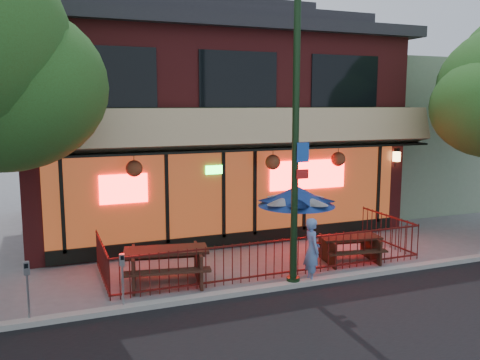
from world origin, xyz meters
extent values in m
plane|color=gray|center=(0.00, 0.00, 0.00)|extent=(80.00, 80.00, 0.00)
cube|color=#999993|center=(0.00, -0.50, 0.06)|extent=(80.00, 0.25, 0.12)
cube|color=maroon|center=(0.00, 7.20, 3.25)|extent=(12.00, 8.00, 6.50)
cube|color=#59230F|center=(0.00, 3.18, 1.65)|extent=(11.00, 0.06, 2.60)
cube|color=#FF0C0C|center=(2.30, 3.10, 2.10)|extent=(2.60, 0.04, 0.90)
cube|color=#FF0C0C|center=(-3.40, 3.10, 2.00)|extent=(1.30, 0.04, 0.80)
cube|color=tan|center=(0.00, 2.70, 3.55)|extent=(12.20, 1.33, 1.26)
cube|color=black|center=(-3.60, 3.18, 5.00)|extent=(2.40, 0.06, 1.60)
cube|color=black|center=(0.00, 3.18, 5.00)|extent=(2.40, 0.06, 1.60)
cube|color=black|center=(3.60, 3.18, 5.00)|extent=(2.40, 0.06, 1.60)
cube|color=black|center=(0.00, 3.15, 0.25)|extent=(11.00, 0.12, 0.40)
cube|color=#FFC672|center=(5.60, 3.02, 2.55)|extent=(0.18, 0.18, 0.32)
cube|color=gray|center=(9.00, 7.70, 3.00)|extent=(6.00, 7.00, 6.00)
cube|color=#4C1210|center=(0.00, 0.20, 0.95)|extent=(8.40, 0.04, 0.04)
cube|color=#4C1210|center=(0.00, 0.20, 0.12)|extent=(8.40, 0.04, 0.04)
cube|color=#4C1210|center=(-4.20, 1.50, 0.95)|extent=(0.04, 2.60, 0.04)
cube|color=#4C1210|center=(4.20, 1.50, 0.95)|extent=(0.04, 2.60, 0.04)
cylinder|color=#4C1210|center=(0.00, 0.20, 0.50)|extent=(0.02, 0.02, 1.00)
cylinder|color=black|center=(0.00, -0.40, 3.50)|extent=(0.16, 0.16, 7.00)
cylinder|color=black|center=(0.00, -0.40, 0.10)|extent=(0.32, 0.32, 0.20)
cube|color=#194CB2|center=(0.12, -0.55, 3.20)|extent=(0.30, 0.02, 0.45)
cube|color=red|center=(0.12, -0.55, 2.70)|extent=(0.30, 0.02, 0.22)
cube|color=#3B1E15|center=(-3.54, 0.99, 0.41)|extent=(0.32, 1.43, 0.82)
cube|color=#3B1E15|center=(-2.02, 0.71, 0.41)|extent=(0.32, 1.43, 0.82)
cube|color=#3B1E15|center=(-2.78, 0.85, 0.82)|extent=(2.11, 1.17, 0.07)
cube|color=#3B1E15|center=(-2.89, 0.26, 0.49)|extent=(2.01, 0.66, 0.06)
cube|color=#3B1E15|center=(-2.67, 1.45, 0.49)|extent=(2.01, 0.66, 0.06)
cube|color=black|center=(1.66, 0.80, 0.34)|extent=(0.24, 1.19, 0.68)
cube|color=black|center=(2.93, 0.60, 0.34)|extent=(0.24, 1.19, 0.68)
cube|color=black|center=(2.30, 0.70, 0.68)|extent=(1.74, 0.94, 0.06)
cube|color=black|center=(2.22, 0.20, 0.40)|extent=(1.67, 0.52, 0.05)
cube|color=black|center=(2.38, 1.20, 0.40)|extent=(1.67, 0.52, 0.05)
cylinder|color=gray|center=(0.64, 0.70, 1.04)|extent=(0.05, 0.05, 2.09)
cone|color=navy|center=(0.64, 0.70, 1.95)|extent=(2.00, 1.99, 0.52)
sphere|color=gray|center=(0.64, 0.70, 2.23)|extent=(0.09, 0.09, 0.09)
imported|color=#6285C4|center=(0.53, -0.35, 0.79)|extent=(0.47, 0.63, 1.59)
cylinder|color=#9A9BA2|center=(-4.00, -0.40, 0.49)|extent=(0.04, 0.04, 0.98)
cube|color=#9A9BA2|center=(-4.00, -0.40, 1.09)|extent=(0.12, 0.11, 0.25)
cube|color=black|center=(-4.00, -0.45, 1.15)|extent=(0.07, 0.02, 0.09)
cylinder|color=gray|center=(-5.83, -0.40, 0.51)|extent=(0.05, 0.05, 1.03)
cube|color=gray|center=(-5.83, -0.40, 1.14)|extent=(0.12, 0.11, 0.26)
cube|color=black|center=(-5.83, -0.45, 1.19)|extent=(0.07, 0.02, 0.09)
camera|label=1|loc=(-5.43, -10.75, 4.30)|focal=38.00mm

